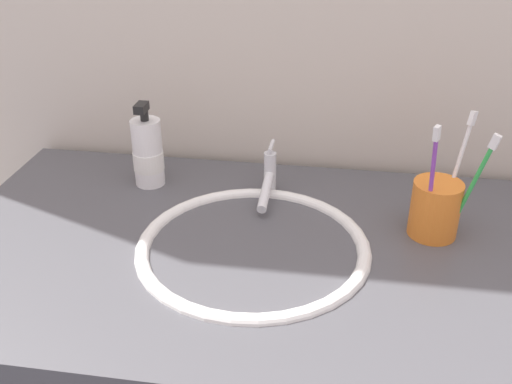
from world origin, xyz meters
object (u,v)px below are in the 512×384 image
Objects in this scene: toothbrush_cup at (435,209)px; soap_dispenser at (148,153)px; faucet at (268,179)px; toothbrush_white at (458,165)px; toothbrush_green at (474,182)px; toothbrush_purple at (432,178)px.

soap_dispenser reaches higher than toothbrush_cup.
faucet is at bearing 163.19° from toothbrush_cup.
toothbrush_green is at bearing -72.09° from toothbrush_white.
toothbrush_cup is at bearing 59.23° from toothbrush_purple.
toothbrush_green is at bearing -18.16° from faucet.
toothbrush_purple reaches higher than toothbrush_green.
soap_dispenser is at bearing 167.62° from toothbrush_green.
toothbrush_cup is 0.48× the size of toothbrush_white.
toothbrush_white is 1.19× the size of soap_dispenser.
soap_dispenser is at bearing 176.36° from faucet.
toothbrush_cup is 0.08m from toothbrush_purple.
toothbrush_cup is at bearing -16.81° from faucet.
toothbrush_white reaches higher than faucet.
soap_dispenser is at bearing 172.64° from toothbrush_white.
faucet is at bearing 156.63° from toothbrush_purple.
toothbrush_cup is 0.47× the size of toothbrush_purple.
toothbrush_white is at bearing 46.02° from toothbrush_cup.
toothbrush_white is at bearing 51.93° from toothbrush_purple.
toothbrush_cup is at bearing -11.06° from soap_dispenser.
toothbrush_cup reaches higher than faucet.
toothbrush_white reaches higher than toothbrush_cup.
toothbrush_purple reaches higher than toothbrush_cup.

